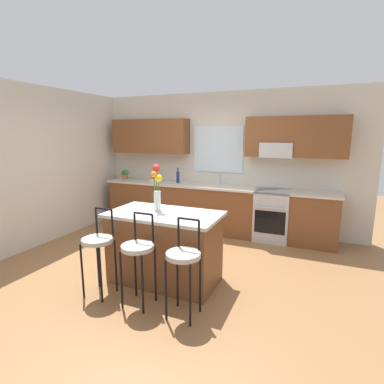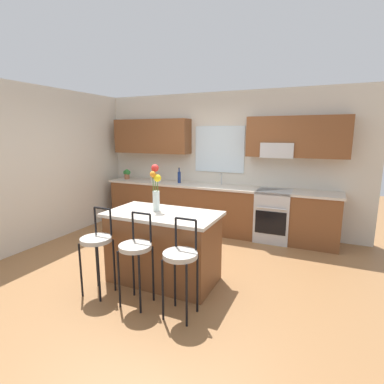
{
  "view_description": "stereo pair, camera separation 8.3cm",
  "coord_description": "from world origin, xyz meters",
  "px_view_note": "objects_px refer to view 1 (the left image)",
  "views": [
    {
      "loc": [
        1.85,
        -3.67,
        1.9
      ],
      "look_at": [
        0.05,
        0.55,
        1.0
      ],
      "focal_mm": 27.75,
      "sensor_mm": 36.0,
      "label": 1
    },
    {
      "loc": [
        1.92,
        -3.64,
        1.9
      ],
      "look_at": [
        0.05,
        0.55,
        1.0
      ],
      "focal_mm": 27.75,
      "sensor_mm": 36.0,
      "label": 2
    }
  ],
  "objects_px": {
    "bottle_olive_oil": "(178,177)",
    "bar_stool_near": "(98,244)",
    "oven_range": "(272,215)",
    "fruit_bowl_oranges": "(154,179)",
    "potted_plant_small": "(125,174)",
    "kitchen_island": "(165,247)",
    "bar_stool_middle": "(138,251)",
    "flower_vase": "(157,187)",
    "bar_stool_far": "(184,259)"
  },
  "relations": [
    {
      "from": "kitchen_island",
      "to": "potted_plant_small",
      "type": "distance_m",
      "value": 3.1
    },
    {
      "from": "kitchen_island",
      "to": "bottle_olive_oil",
      "type": "xyz_separation_m",
      "value": [
        -0.85,
        2.17,
        0.58
      ]
    },
    {
      "from": "bottle_olive_oil",
      "to": "bar_stool_near",
      "type": "bearing_deg",
      "value": -83.83
    },
    {
      "from": "bar_stool_near",
      "to": "potted_plant_small",
      "type": "xyz_separation_m",
      "value": [
        -1.59,
        2.78,
        0.41
      ]
    },
    {
      "from": "bar_stool_middle",
      "to": "potted_plant_small",
      "type": "xyz_separation_m",
      "value": [
        -2.14,
        2.78,
        0.41
      ]
    },
    {
      "from": "flower_vase",
      "to": "potted_plant_small",
      "type": "height_order",
      "value": "flower_vase"
    },
    {
      "from": "bar_stool_near",
      "to": "bottle_olive_oil",
      "type": "bearing_deg",
      "value": 96.17
    },
    {
      "from": "oven_range",
      "to": "bottle_olive_oil",
      "type": "distance_m",
      "value": 1.99
    },
    {
      "from": "oven_range",
      "to": "flower_vase",
      "type": "xyz_separation_m",
      "value": [
        -1.18,
        -2.09,
        0.78
      ]
    },
    {
      "from": "bottle_olive_oil",
      "to": "fruit_bowl_oranges",
      "type": "bearing_deg",
      "value": 179.54
    },
    {
      "from": "kitchen_island",
      "to": "flower_vase",
      "type": "bearing_deg",
      "value": 156.96
    },
    {
      "from": "kitchen_island",
      "to": "fruit_bowl_oranges",
      "type": "height_order",
      "value": "fruit_bowl_oranges"
    },
    {
      "from": "oven_range",
      "to": "bar_stool_far",
      "type": "relative_size",
      "value": 0.88
    },
    {
      "from": "flower_vase",
      "to": "bar_stool_near",
      "type": "bearing_deg",
      "value": -122.69
    },
    {
      "from": "fruit_bowl_oranges",
      "to": "bar_stool_far",
      "type": "bearing_deg",
      "value": -54.94
    },
    {
      "from": "bar_stool_near",
      "to": "oven_range",
      "type": "bearing_deg",
      "value": 59.79
    },
    {
      "from": "oven_range",
      "to": "kitchen_island",
      "type": "xyz_separation_m",
      "value": [
        -1.05,
        -2.15,
        0.0
      ]
    },
    {
      "from": "kitchen_island",
      "to": "bar_stool_far",
      "type": "distance_m",
      "value": 0.84
    },
    {
      "from": "bar_stool_middle",
      "to": "bottle_olive_oil",
      "type": "distance_m",
      "value": 2.93
    },
    {
      "from": "potted_plant_small",
      "to": "oven_range",
      "type": "bearing_deg",
      "value": -0.44
    },
    {
      "from": "fruit_bowl_oranges",
      "to": "bar_stool_near",
      "type": "bearing_deg",
      "value": -72.96
    },
    {
      "from": "bottle_olive_oil",
      "to": "oven_range",
      "type": "bearing_deg",
      "value": -0.74
    },
    {
      "from": "kitchen_island",
      "to": "fruit_bowl_oranges",
      "type": "distance_m",
      "value": 2.64
    },
    {
      "from": "bar_stool_far",
      "to": "potted_plant_small",
      "type": "distance_m",
      "value": 3.89
    },
    {
      "from": "bar_stool_middle",
      "to": "fruit_bowl_oranges",
      "type": "xyz_separation_m",
      "value": [
        -1.4,
        2.78,
        0.34
      ]
    },
    {
      "from": "fruit_bowl_oranges",
      "to": "kitchen_island",
      "type": "bearing_deg",
      "value": -57.17
    },
    {
      "from": "bar_stool_near",
      "to": "bar_stool_far",
      "type": "height_order",
      "value": "same"
    },
    {
      "from": "kitchen_island",
      "to": "flower_vase",
      "type": "distance_m",
      "value": 0.78
    },
    {
      "from": "oven_range",
      "to": "bar_stool_near",
      "type": "bearing_deg",
      "value": -120.21
    },
    {
      "from": "fruit_bowl_oranges",
      "to": "potted_plant_small",
      "type": "bearing_deg",
      "value": -179.65
    },
    {
      "from": "kitchen_island",
      "to": "bar_stool_far",
      "type": "relative_size",
      "value": 1.37
    },
    {
      "from": "bar_stool_far",
      "to": "bottle_olive_oil",
      "type": "bearing_deg",
      "value": 116.75
    },
    {
      "from": "bottle_olive_oil",
      "to": "potted_plant_small",
      "type": "xyz_separation_m",
      "value": [
        -1.29,
        -0.0,
        -0.0
      ]
    },
    {
      "from": "bar_stool_near",
      "to": "bar_stool_middle",
      "type": "distance_m",
      "value": 0.55
    },
    {
      "from": "bar_stool_near",
      "to": "bar_stool_far",
      "type": "bearing_deg",
      "value": 0.0
    },
    {
      "from": "bar_stool_middle",
      "to": "bar_stool_far",
      "type": "relative_size",
      "value": 1.0
    },
    {
      "from": "fruit_bowl_oranges",
      "to": "potted_plant_small",
      "type": "relative_size",
      "value": 1.11
    },
    {
      "from": "kitchen_island",
      "to": "bar_stool_middle",
      "type": "distance_m",
      "value": 0.63
    },
    {
      "from": "flower_vase",
      "to": "oven_range",
      "type": "bearing_deg",
      "value": 60.61
    },
    {
      "from": "bar_stool_middle",
      "to": "potted_plant_small",
      "type": "bearing_deg",
      "value": 127.6
    },
    {
      "from": "flower_vase",
      "to": "bottle_olive_oil",
      "type": "height_order",
      "value": "flower_vase"
    },
    {
      "from": "fruit_bowl_oranges",
      "to": "bottle_olive_oil",
      "type": "distance_m",
      "value": 0.56
    },
    {
      "from": "oven_range",
      "to": "bar_stool_far",
      "type": "height_order",
      "value": "bar_stool_far"
    },
    {
      "from": "flower_vase",
      "to": "potted_plant_small",
      "type": "distance_m",
      "value": 2.93
    },
    {
      "from": "bar_stool_near",
      "to": "kitchen_island",
      "type": "bearing_deg",
      "value": 47.9
    },
    {
      "from": "bar_stool_near",
      "to": "bar_stool_middle",
      "type": "bearing_deg",
      "value": 0.0
    },
    {
      "from": "bar_stool_middle",
      "to": "fruit_bowl_oranges",
      "type": "distance_m",
      "value": 3.14
    },
    {
      "from": "oven_range",
      "to": "bar_stool_middle",
      "type": "xyz_separation_m",
      "value": [
        -1.05,
        -2.75,
        0.18
      ]
    },
    {
      "from": "flower_vase",
      "to": "bottle_olive_oil",
      "type": "bearing_deg",
      "value": 108.91
    },
    {
      "from": "flower_vase",
      "to": "bottle_olive_oil",
      "type": "relative_size",
      "value": 1.93
    }
  ]
}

